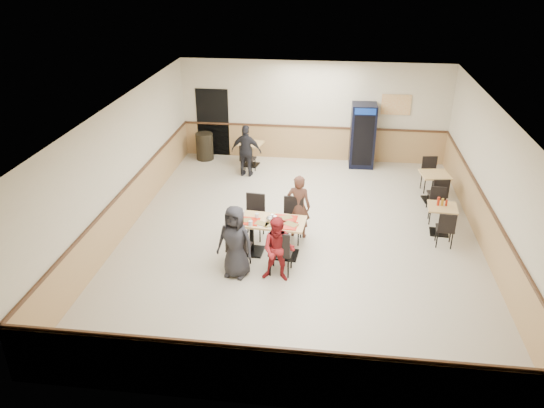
# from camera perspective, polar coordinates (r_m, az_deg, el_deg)

# --- Properties ---
(ground) EXTENTS (10.00, 10.00, 0.00)m
(ground) POSITION_cam_1_polar(r_m,az_deg,el_deg) (12.10, 3.02, -3.50)
(ground) COLOR beige
(ground) RESTS_ON ground
(room_shell) EXTENTS (10.00, 10.00, 10.00)m
(room_shell) POSITION_cam_1_polar(r_m,az_deg,el_deg) (14.17, 11.04, 3.19)
(room_shell) COLOR silver
(room_shell) RESTS_ON ground
(main_table) EXTENTS (1.56, 0.87, 0.81)m
(main_table) POSITION_cam_1_polar(r_m,az_deg,el_deg) (11.16, -0.33, -3.01)
(main_table) COLOR black
(main_table) RESTS_ON ground
(main_chairs) EXTENTS (1.46, 1.86, 1.02)m
(main_chairs) POSITION_cam_1_polar(r_m,az_deg,el_deg) (11.19, -0.60, -3.09)
(main_chairs) COLOR black
(main_chairs) RESTS_ON ground
(diner_woman_left) EXTENTS (0.83, 0.63, 1.51)m
(diner_woman_left) POSITION_cam_1_polar(r_m,az_deg,el_deg) (10.38, -3.98, -4.07)
(diner_woman_left) COLOR black
(diner_woman_left) RESTS_ON ground
(diner_woman_right) EXTENTS (0.69, 0.56, 1.35)m
(diner_woman_right) POSITION_cam_1_polar(r_m,az_deg,el_deg) (10.25, 0.70, -4.94)
(diner_woman_right) COLOR maroon
(diner_woman_right) RESTS_ON ground
(diner_man_opposite) EXTENTS (0.59, 0.44, 1.48)m
(diner_man_opposite) POSITION_cam_1_polar(r_m,az_deg,el_deg) (11.79, 2.87, -0.25)
(diner_man_opposite) COLOR #4F2E22
(diner_man_opposite) RESTS_ON ground
(lone_diner) EXTENTS (0.91, 0.47, 1.49)m
(lone_diner) POSITION_cam_1_polar(r_m,az_deg,el_deg) (15.06, -2.77, 5.71)
(lone_diner) COLOR black
(lone_diner) RESTS_ON ground
(tabletop_clutter) EXTENTS (1.33, 0.68, 0.12)m
(tabletop_clutter) POSITION_cam_1_polar(r_m,az_deg,el_deg) (10.97, -0.39, -1.82)
(tabletop_clutter) COLOR red
(tabletop_clutter) RESTS_ON main_table
(side_table_near) EXTENTS (0.69, 0.69, 0.68)m
(side_table_near) POSITION_cam_1_polar(r_m,az_deg,el_deg) (12.61, 17.75, -1.18)
(side_table_near) COLOR black
(side_table_near) RESTS_ON ground
(side_table_near_chair_south) EXTENTS (0.43, 0.43, 0.86)m
(side_table_near_chair_south) POSITION_cam_1_polar(r_m,az_deg,el_deg) (12.15, 18.13, -2.43)
(side_table_near_chair_south) COLOR black
(side_table_near_chair_south) RESTS_ON ground
(side_table_near_chair_north) EXTENTS (0.43, 0.43, 0.86)m
(side_table_near_chair_north) POSITION_cam_1_polar(r_m,az_deg,el_deg) (13.10, 17.36, -0.19)
(side_table_near_chair_north) COLOR black
(side_table_near_chair_north) RESTS_ON ground
(side_table_far) EXTENTS (0.79, 0.79, 0.75)m
(side_table_far) POSITION_cam_1_polar(r_m,az_deg,el_deg) (14.21, 17.01, 2.20)
(side_table_far) COLOR black
(side_table_far) RESTS_ON ground
(side_table_far_chair_south) EXTENTS (0.49, 0.49, 0.95)m
(side_table_far_chair_south) POSITION_cam_1_polar(r_m,az_deg,el_deg) (13.68, 17.36, 1.11)
(side_table_far_chair_south) COLOR black
(side_table_far_chair_south) RESTS_ON ground
(side_table_far_chair_north) EXTENTS (0.49, 0.49, 0.95)m
(side_table_far_chair_north) POSITION_cam_1_polar(r_m,az_deg,el_deg) (14.76, 16.67, 3.04)
(side_table_far_chair_north) COLOR black
(side_table_far_chair_north) RESTS_ON ground
(condiment_caddy) EXTENTS (0.23, 0.06, 0.20)m
(condiment_caddy) POSITION_cam_1_polar(r_m,az_deg,el_deg) (12.52, 17.77, 0.22)
(condiment_caddy) COLOR #A01E0B
(condiment_caddy) RESTS_ON side_table_near
(back_table) EXTENTS (0.76, 0.76, 0.71)m
(back_table) POSITION_cam_1_polar(r_m,az_deg,el_deg) (15.90, -2.27, 5.76)
(back_table) COLOR black
(back_table) RESTS_ON ground
(back_table_chair_lone) EXTENTS (0.48, 0.48, 0.89)m
(back_table_chair_lone) POSITION_cam_1_polar(r_m,az_deg,el_deg) (15.38, -2.60, 4.96)
(back_table_chair_lone) COLOR black
(back_table_chair_lone) RESTS_ON ground
(pepsi_cooler) EXTENTS (0.73, 0.74, 1.89)m
(pepsi_cooler) POSITION_cam_1_polar(r_m,az_deg,el_deg) (15.94, 9.72, 7.27)
(pepsi_cooler) COLOR black
(pepsi_cooler) RESTS_ON ground
(trash_bin) EXTENTS (0.53, 0.53, 0.83)m
(trash_bin) POSITION_cam_1_polar(r_m,az_deg,el_deg) (16.53, -7.26, 6.17)
(trash_bin) COLOR black
(trash_bin) RESTS_ON ground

